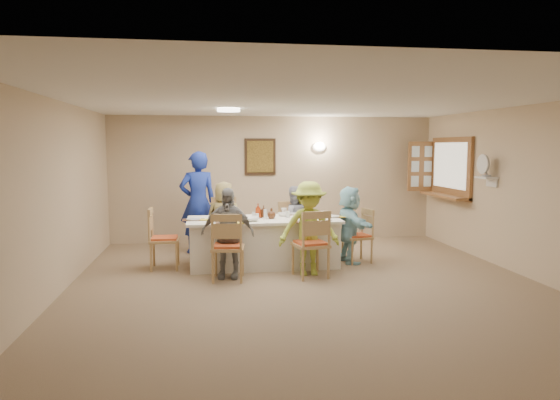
{
  "coord_description": "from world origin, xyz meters",
  "views": [
    {
      "loc": [
        -1.34,
        -6.44,
        1.91
      ],
      "look_at": [
        -0.2,
        1.4,
        1.05
      ],
      "focal_mm": 32.0,
      "sensor_mm": 36.0,
      "label": 1
    }
  ],
  "objects": [
    {
      "name": "ground",
      "position": [
        0.0,
        0.0,
        0.0
      ],
      "size": [
        7.0,
        7.0,
        0.0
      ],
      "primitive_type": "plane",
      "color": "brown"
    },
    {
      "name": "chair_left_end",
      "position": [
        -2.02,
        1.38,
        0.48
      ],
      "size": [
        0.46,
        0.46,
        0.96
      ],
      "primitive_type": null,
      "rotation": [
        0.0,
        0.0,
        1.57
      ],
      "color": "tan",
      "rests_on": "ground"
    },
    {
      "name": "plate_bl",
      "position": [
        -1.07,
        1.8,
        0.77
      ],
      "size": [
        0.25,
        0.25,
        0.02
      ],
      "primitive_type": "cylinder",
      "color": "white",
      "rests_on": "dining_table"
    },
    {
      "name": "diner_back_left",
      "position": [
        -1.07,
        2.06,
        0.66
      ],
      "size": [
        0.77,
        0.61,
        1.31
      ],
      "primitive_type": "imported",
      "rotation": [
        0.0,
        0.0,
        2.99
      ],
      "color": "olive",
      "rests_on": "ground"
    },
    {
      "name": "condiment_brown",
      "position": [
        -0.46,
        1.47,
        0.86
      ],
      "size": [
        0.16,
        0.16,
        0.2
      ],
      "primitive_type": "imported",
      "rotation": [
        0.0,
        0.0,
        -0.41
      ],
      "color": "#4F2A15",
      "rests_on": "dining_table"
    },
    {
      "name": "wall_picture",
      "position": [
        -0.3,
        3.46,
        1.7
      ],
      "size": [
        0.62,
        0.05,
        0.72
      ],
      "color": "#412A17",
      "rests_on": "room_walls"
    },
    {
      "name": "placemat_br",
      "position": [
        0.13,
        1.8,
        0.76
      ],
      "size": [
        0.38,
        0.28,
        0.01
      ],
      "primitive_type": "cube",
      "color": "#472B19",
      "rests_on": "dining_table"
    },
    {
      "name": "plate_le",
      "position": [
        -1.57,
        1.38,
        0.77
      ],
      "size": [
        0.22,
        0.22,
        0.01
      ],
      "primitive_type": "cylinder",
      "color": "white",
      "rests_on": "dining_table"
    },
    {
      "name": "bowl_b",
      "position": [
        -0.12,
        1.6,
        0.79
      ],
      "size": [
        0.27,
        0.27,
        0.06
      ],
      "primitive_type": "imported",
      "rotation": [
        0.0,
        0.0,
        -0.24
      ],
      "color": "white",
      "rests_on": "dining_table"
    },
    {
      "name": "plate_re",
      "position": [
        0.65,
        1.38,
        0.77
      ],
      "size": [
        0.25,
        0.25,
        0.02
      ],
      "primitive_type": "cylinder",
      "color": "white",
      "rests_on": "dining_table"
    },
    {
      "name": "teacup_b",
      "position": [
        -0.06,
        1.91,
        0.8
      ],
      "size": [
        0.13,
        0.13,
        0.09
      ],
      "primitive_type": "imported",
      "rotation": [
        0.0,
        0.0,
        -0.2
      ],
      "color": "white",
      "rests_on": "dining_table"
    },
    {
      "name": "bowl_a",
      "position": [
        -0.68,
        1.12,
        0.79
      ],
      "size": [
        0.38,
        0.38,
        0.06
      ],
      "primitive_type": "imported",
      "rotation": [
        0.0,
        0.0,
        0.32
      ],
      "color": "white",
      "rests_on": "dining_table"
    },
    {
      "name": "diner_front_left",
      "position": [
        -1.07,
        0.7,
        0.66
      ],
      "size": [
        0.9,
        0.63,
        1.32
      ],
      "primitive_type": "imported",
      "rotation": [
        0.0,
        0.0,
        -0.21
      ],
      "color": "gray",
      "rests_on": "ground"
    },
    {
      "name": "teacup_a",
      "position": [
        -1.28,
        1.05,
        0.8
      ],
      "size": [
        0.12,
        0.12,
        0.09
      ],
      "primitive_type": "imported",
      "rotation": [
        0.0,
        0.0,
        0.03
      ],
      "color": "white",
      "rests_on": "dining_table"
    },
    {
      "name": "drinking_glass",
      "position": [
        -0.62,
        1.43,
        0.82
      ],
      "size": [
        0.06,
        0.06,
        0.09
      ],
      "primitive_type": "cylinder",
      "color": "silver",
      "rests_on": "dining_table"
    },
    {
      "name": "diner_front_right",
      "position": [
        0.13,
        0.7,
        0.7
      ],
      "size": [
        0.95,
        0.61,
        1.39
      ],
      "primitive_type": "imported",
      "rotation": [
        0.0,
        0.0,
        -0.05
      ],
      "color": "#B5CC45",
      "rests_on": "ground"
    },
    {
      "name": "chair_right_end",
      "position": [
        1.08,
        1.38,
        0.44
      ],
      "size": [
        0.5,
        0.5,
        0.89
      ],
      "primitive_type": null,
      "rotation": [
        0.0,
        0.0,
        -1.37
      ],
      "color": "tan",
      "rests_on": "ground"
    },
    {
      "name": "napkin_re",
      "position": [
        0.83,
        1.33,
        0.77
      ],
      "size": [
        0.14,
        0.14,
        0.01
      ],
      "primitive_type": "cube",
      "color": "yellow",
      "rests_on": "dining_table"
    },
    {
      "name": "diner_back_right",
      "position": [
        0.13,
        2.06,
        0.61
      ],
      "size": [
        0.66,
        0.54,
        1.22
      ],
      "primitive_type": "imported",
      "rotation": [
        0.0,
        0.0,
        3.21
      ],
      "color": "gray",
      "rests_on": "ground"
    },
    {
      "name": "hatch_sill",
      "position": [
        3.09,
        2.4,
        0.97
      ],
      "size": [
        0.3,
        1.5,
        0.05
      ],
      "primitive_type": "cube",
      "color": "#935B35",
      "rests_on": "room_walls"
    },
    {
      "name": "plate_fl",
      "position": [
        -1.07,
        0.96,
        0.77
      ],
      "size": [
        0.23,
        0.23,
        0.01
      ],
      "primitive_type": "cylinder",
      "color": "white",
      "rests_on": "dining_table"
    },
    {
      "name": "fan_shelf",
      "position": [
        3.13,
        1.05,
        1.4
      ],
      "size": [
        0.22,
        0.36,
        0.03
      ],
      "primitive_type": "cube",
      "color": "white",
      "rests_on": "room_walls"
    },
    {
      "name": "ceiling_light",
      "position": [
        -1.0,
        1.5,
        2.47
      ],
      "size": [
        0.36,
        0.36,
        0.05
      ],
      "primitive_type": "cylinder",
      "color": "white",
      "rests_on": "room_walls"
    },
    {
      "name": "desk_fan",
      "position": [
        3.1,
        1.05,
        1.55
      ],
      "size": [
        0.3,
        0.3,
        0.28
      ],
      "primitive_type": null,
      "color": "#A5A5A8",
      "rests_on": "fan_shelf"
    },
    {
      "name": "plate_fr",
      "position": [
        0.13,
        0.96,
        0.77
      ],
      "size": [
        0.23,
        0.23,
        0.01
      ],
      "primitive_type": "cylinder",
      "color": "white",
      "rests_on": "dining_table"
    },
    {
      "name": "room_walls",
      "position": [
        0.0,
        0.0,
        1.51
      ],
      "size": [
        7.0,
        7.0,
        7.0
      ],
      "color": "#C7B08D",
      "rests_on": "ground"
    },
    {
      "name": "napkin_bl",
      "position": [
        -0.89,
        1.75,
        0.77
      ],
      "size": [
        0.14,
        0.14,
        0.01
      ],
      "primitive_type": "cube",
      "color": "yellow",
      "rests_on": "dining_table"
    },
    {
      "name": "placemat_fl",
      "position": [
        -1.07,
        0.96,
        0.76
      ],
      "size": [
        0.33,
        0.24,
        0.01
      ],
      "primitive_type": "cube",
      "color": "#472B19",
      "rests_on": "dining_table"
    },
    {
      "name": "placemat_bl",
      "position": [
        -1.07,
        1.8,
        0.76
      ],
      "size": [
        0.34,
        0.25,
        0.01
      ],
      "primitive_type": "cube",
      "color": "#472B19",
      "rests_on": "dining_table"
    },
    {
      "name": "serving_hatch",
      "position": [
        3.21,
        2.4,
        1.5
      ],
      "size": [
        0.06,
        1.5,
        1.15
      ],
      "primitive_type": "cube",
      "color": "#935B35",
      "rests_on": "room_walls"
    },
    {
      "name": "condiment_ketchup",
      "position": [
        -0.55,
        1.41,
        0.88
      ],
      "size": [
        0.15,
        0.15,
        0.24
      ],
      "primitive_type": "imported",
      "rotation": [
        0.0,
        0.0,
        -0.35
      ],
      "color": "#AE330E",
      "rests_on": "dining_table"
    },
    {
      "name": "napkin_br",
      "position": [
        0.31,
        1.75,
        0.77
      ],
      "size": [
        0.14,
        0.14,
        0.01
      ],
      "primitive_type": "cube",
      "color": "yellow",
      "rests_on": "dining_table"
    },
    {
      "name": "napkin_fr",
      "position": [
        0.31,
        0.91,
        0.77
      ],
      "size": [
        0.15,
        0.15,
        0.01
      ],
      "primitive_type": "cube",
      "color": "yellow",
      "rests_on": "dining_table"
    },
    {
      "name": "wall_sconce",
      "position": [
        0.9,
        3.44,
        1.9
      ],
      "size": [
        0.26,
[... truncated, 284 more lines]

